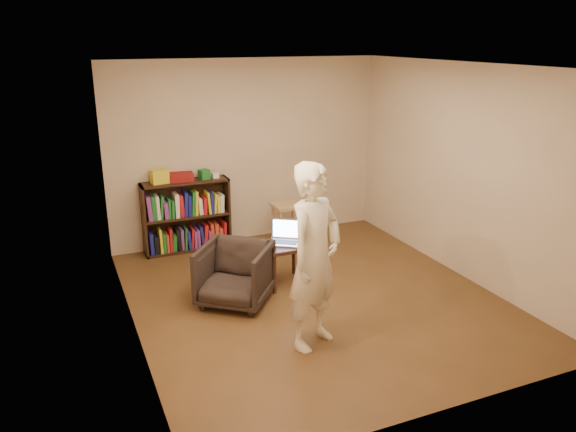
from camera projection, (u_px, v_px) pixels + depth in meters
name	position (u px, v px, depth m)	size (l,w,h in m)	color
floor	(314.00, 298.00, 6.48)	(4.50, 4.50, 0.00)	#4C3318
ceiling	(317.00, 65.00, 5.68)	(4.50, 4.50, 0.00)	silver
wall_back	(247.00, 151.00, 8.05)	(4.00, 4.00, 0.00)	beige
wall_left	(126.00, 211.00, 5.34)	(4.50, 4.50, 0.00)	beige
wall_right	(463.00, 172.00, 6.83)	(4.50, 4.50, 0.00)	beige
bookshelf	(187.00, 220.00, 7.82)	(1.20, 0.30, 1.00)	black
box_yellow	(160.00, 176.00, 7.49)	(0.22, 0.16, 0.18)	yellow
red_cloth	(181.00, 177.00, 7.63)	(0.32, 0.23, 0.11)	maroon
box_green	(204.00, 174.00, 7.72)	(0.13, 0.13, 0.13)	#1D6D28
box_white	(215.00, 175.00, 7.79)	(0.09, 0.09, 0.07)	white
stool	(287.00, 212.00, 8.09)	(0.40, 0.40, 0.57)	tan
armchair	(235.00, 274.00, 6.27)	(0.74, 0.76, 0.69)	black
side_table	(284.00, 250.00, 6.74)	(0.50, 0.50, 0.51)	black
laptop	(285.00, 237.00, 6.74)	(0.45, 0.42, 0.28)	#ACACB0
person	(315.00, 257.00, 5.27)	(0.66, 0.44, 1.82)	beige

